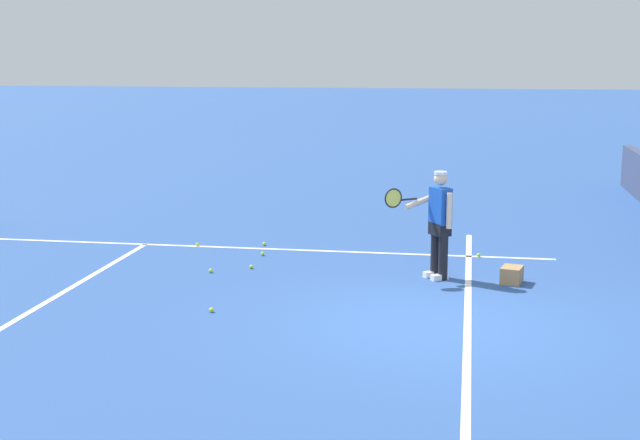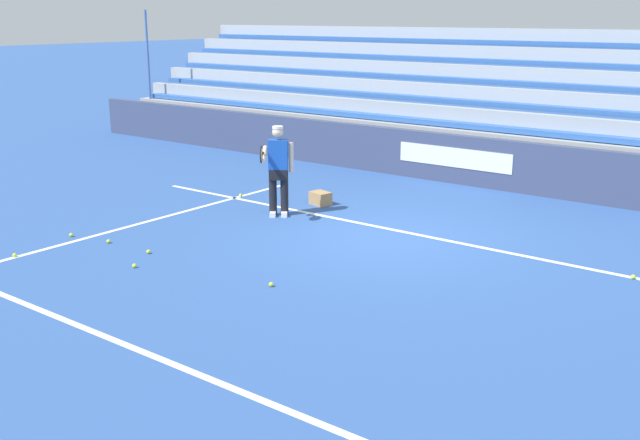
% 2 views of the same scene
% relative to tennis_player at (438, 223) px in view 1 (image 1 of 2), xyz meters
% --- Properties ---
extents(ground_plane, '(160.00, 160.00, 0.00)m').
position_rel_tennis_player_xyz_m(ground_plane, '(-2.47, 0.01, -0.89)').
color(ground_plane, '#2D5193').
extents(court_baseline_white, '(12.00, 0.10, 0.01)m').
position_rel_tennis_player_xyz_m(court_baseline_white, '(-2.47, -0.49, -0.89)').
color(court_baseline_white, white).
rests_on(court_baseline_white, ground).
extents(court_sideline_white, '(0.10, 12.00, 0.01)m').
position_rel_tennis_player_xyz_m(court_sideline_white, '(1.64, 4.01, -0.89)').
color(court_sideline_white, white).
rests_on(court_sideline_white, ground).
extents(court_service_line_white, '(8.22, 0.10, 0.01)m').
position_rel_tennis_player_xyz_m(court_service_line_white, '(-2.47, 5.51, -0.89)').
color(court_service_line_white, white).
rests_on(court_service_line_white, ground).
extents(tennis_player, '(0.62, 1.05, 1.71)m').
position_rel_tennis_player_xyz_m(tennis_player, '(0.00, 0.00, 0.00)').
color(tennis_player, black).
rests_on(tennis_player, ground).
extents(ball_box_cardboard, '(0.46, 0.39, 0.26)m').
position_rel_tennis_player_xyz_m(ball_box_cardboard, '(-0.12, -1.16, -0.76)').
color(ball_box_cardboard, '#A87F51').
rests_on(ball_box_cardboard, ground).
extents(tennis_ball_on_baseline, '(0.07, 0.07, 0.07)m').
position_rel_tennis_player_xyz_m(tennis_ball_on_baseline, '(1.66, 4.49, -0.86)').
color(tennis_ball_on_baseline, '#CCE533').
rests_on(tennis_ball_on_baseline, ground).
extents(tennis_ball_by_box, '(0.07, 0.07, 0.07)m').
position_rel_tennis_player_xyz_m(tennis_ball_by_box, '(0.12, 3.08, -0.86)').
color(tennis_ball_by_box, '#CCE533').
rests_on(tennis_ball_by_box, ground).
extents(tennis_ball_stray_back, '(0.07, 0.07, 0.07)m').
position_rel_tennis_player_xyz_m(tennis_ball_stray_back, '(1.62, -0.67, -0.86)').
color(tennis_ball_stray_back, '#CCE533').
rests_on(tennis_ball_stray_back, ground).
extents(tennis_ball_toward_net, '(0.07, 0.07, 0.07)m').
position_rel_tennis_player_xyz_m(tennis_ball_toward_net, '(1.92, 3.27, -0.86)').
color(tennis_ball_toward_net, '#CCE533').
rests_on(tennis_ball_toward_net, ground).
extents(tennis_ball_near_player, '(0.07, 0.07, 0.07)m').
position_rel_tennis_player_xyz_m(tennis_ball_near_player, '(-0.26, 3.67, -0.86)').
color(tennis_ball_near_player, '#CCE533').
rests_on(tennis_ball_near_player, ground).
extents(tennis_ball_far_left, '(0.07, 0.07, 0.07)m').
position_rel_tennis_player_xyz_m(tennis_ball_far_left, '(-2.45, 3.01, -0.86)').
color(tennis_ball_far_left, '#CCE533').
rests_on(tennis_ball_far_left, ground).
extents(tennis_ball_midcourt, '(0.07, 0.07, 0.07)m').
position_rel_tennis_player_xyz_m(tennis_ball_midcourt, '(1.10, 3.11, -0.86)').
color(tennis_ball_midcourt, '#CCE533').
rests_on(tennis_ball_midcourt, ground).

